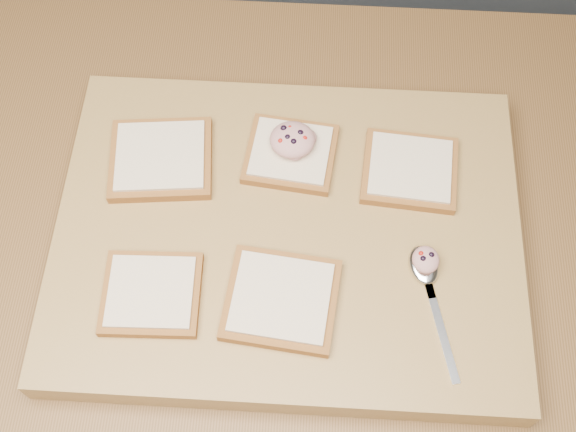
# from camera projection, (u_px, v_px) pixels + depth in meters

# --- Properties ---
(ground) EXTENTS (4.00, 4.00, 0.00)m
(ground) POSITION_uv_depth(u_px,v_px,m) (352.00, 411.00, 1.69)
(ground) COLOR #515459
(ground) RESTS_ON ground
(island_counter) EXTENTS (2.00, 0.80, 0.90)m
(island_counter) POSITION_uv_depth(u_px,v_px,m) (372.00, 354.00, 1.29)
(island_counter) COLOR slate
(island_counter) RESTS_ON ground
(cutting_board) EXTENTS (0.56, 0.42, 0.04)m
(cutting_board) POSITION_uv_depth(u_px,v_px,m) (288.00, 235.00, 0.88)
(cutting_board) COLOR #A47D46
(cutting_board) RESTS_ON island_counter
(bread_far_left) EXTENTS (0.14, 0.13, 0.02)m
(bread_far_left) POSITION_uv_depth(u_px,v_px,m) (161.00, 159.00, 0.90)
(bread_far_left) COLOR brown
(bread_far_left) RESTS_ON cutting_board
(bread_far_center) EXTENTS (0.12, 0.11, 0.02)m
(bread_far_center) POSITION_uv_depth(u_px,v_px,m) (291.00, 154.00, 0.90)
(bread_far_center) COLOR brown
(bread_far_center) RESTS_ON cutting_board
(bread_far_right) EXTENTS (0.12, 0.11, 0.02)m
(bread_far_right) POSITION_uv_depth(u_px,v_px,m) (410.00, 170.00, 0.89)
(bread_far_right) COLOR brown
(bread_far_right) RESTS_ON cutting_board
(bread_near_left) EXTENTS (0.11, 0.10, 0.02)m
(bread_near_left) POSITION_uv_depth(u_px,v_px,m) (151.00, 293.00, 0.81)
(bread_near_left) COLOR brown
(bread_near_left) RESTS_ON cutting_board
(bread_near_center) EXTENTS (0.14, 0.13, 0.02)m
(bread_near_center) POSITION_uv_depth(u_px,v_px,m) (281.00, 299.00, 0.81)
(bread_near_center) COLOR brown
(bread_near_center) RESTS_ON cutting_board
(tuna_salad_dollop) EXTENTS (0.06, 0.05, 0.03)m
(tuna_salad_dollop) POSITION_uv_depth(u_px,v_px,m) (292.00, 140.00, 0.89)
(tuna_salad_dollop) COLOR tan
(tuna_salad_dollop) RESTS_ON bread_far_center
(spoon) EXTENTS (0.06, 0.17, 0.01)m
(spoon) POSITION_uv_depth(u_px,v_px,m) (426.00, 274.00, 0.83)
(spoon) COLOR silver
(spoon) RESTS_ON cutting_board
(spoon_salad) EXTENTS (0.03, 0.03, 0.02)m
(spoon_salad) POSITION_uv_depth(u_px,v_px,m) (426.00, 260.00, 0.82)
(spoon_salad) COLOR tan
(spoon_salad) RESTS_ON spoon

